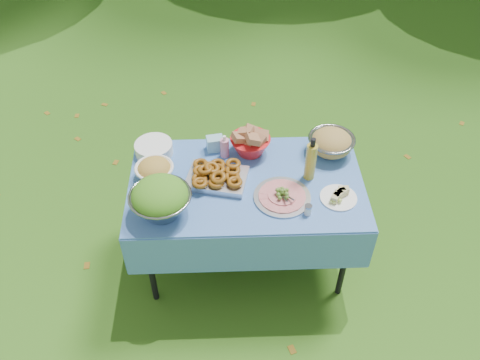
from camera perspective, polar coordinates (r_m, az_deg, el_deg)
The scene contains 14 objects.
ground at distance 3.74m, azimuth 0.61°, elevation -8.62°, with size 80.00×80.00×0.00m, color #13370A.
picnic_table at distance 3.44m, azimuth 0.66°, elevation -4.78°, with size 1.46×0.86×0.76m, color #84CAFF.
salad_bowl at distance 2.94m, azimuth -8.94°, elevation -2.09°, with size 0.36×0.36×0.24m, color gray, non-canonical shape.
pasta_bowl_white at distance 3.20m, azimuth -9.59°, elevation 1.15°, with size 0.23×0.23×0.13m, color white, non-canonical shape.
plate_stack at distance 3.39m, azimuth -9.65°, elevation 3.50°, with size 0.25×0.25×0.08m, color white.
wipes_box at distance 3.37m, azimuth -2.83°, elevation 4.11°, with size 0.11×0.08×0.10m, color #8BC9DB.
sanitizer_bottle at distance 3.30m, azimuth -1.74°, elevation 3.83°, with size 0.06×0.06×0.16m, color pink.
bread_bowl at distance 3.32m, azimuth 1.16°, elevation 4.33°, with size 0.27×0.27×0.18m, color red, non-canonical shape.
pasta_bowl_steel at distance 3.38m, azimuth 10.22°, elevation 4.17°, with size 0.30×0.30×0.16m, color gray, non-canonical shape.
fried_tray at distance 3.15m, azimuth -2.60°, elevation 0.45°, with size 0.37×0.26×0.09m, color silver.
charcuterie_platter at distance 3.05m, azimuth 4.78°, elevation -1.46°, with size 0.35×0.35×0.08m, color #BABBC1.
oil_bottle at distance 3.13m, azimuth 7.98°, elevation 2.40°, with size 0.07×0.07×0.31m, color gold.
cheese_plate at distance 3.10m, azimuth 11.05°, elevation -1.63°, with size 0.22×0.22×0.06m, color white.
shaker at distance 2.98m, azimuth 7.65°, elevation -3.33°, with size 0.04×0.04×0.07m, color silver.
Camera 1 is at (-0.12, -2.27, 2.97)m, focal length 38.00 mm.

